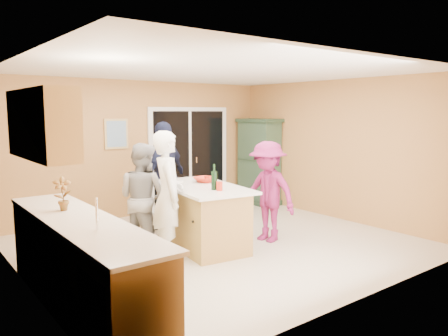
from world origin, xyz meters
TOP-DOWN VIEW (x-y plane):
  - floor at (0.00, 0.00)m, footprint 5.50×5.50m
  - ceiling at (0.00, 0.00)m, footprint 5.50×5.00m
  - wall_back at (0.00, 2.50)m, footprint 5.50×0.10m
  - wall_front at (0.00, -2.50)m, footprint 5.50×0.10m
  - wall_left at (-2.75, 0.00)m, footprint 0.10×5.00m
  - wall_right at (2.75, 0.00)m, footprint 0.10×5.00m
  - left_cabinet_run at (-2.45, -1.05)m, footprint 0.65×3.05m
  - upper_cabinets at (-2.58, -0.20)m, footprint 0.35×1.60m
  - sliding_door at (1.05, 2.46)m, footprint 1.90×0.07m
  - framed_picture at (-0.55, 2.48)m, footprint 0.46×0.04m
  - kitchen_island at (-0.28, 0.08)m, footprint 1.18×1.87m
  - green_hutch at (2.49, 1.90)m, footprint 0.53×1.01m
  - woman_white at (-0.96, -0.12)m, footprint 0.63×0.75m
  - woman_grey at (-1.08, 0.40)m, footprint 0.85×0.94m
  - woman_navy at (-0.18, 1.33)m, footprint 1.17×0.91m
  - woman_magenta at (0.70, -0.30)m, footprint 0.73×1.09m
  - serving_bowl at (-0.07, 0.30)m, footprint 0.39×0.39m
  - tulip_vase at (-2.45, -0.42)m, footprint 0.23×0.18m
  - tumbler_near at (-0.32, -0.42)m, footprint 0.11×0.11m
  - tumbler_far at (-0.09, 0.22)m, footprint 0.10×0.10m
  - wine_bottle at (-0.35, -0.32)m, footprint 0.08×0.08m
  - white_plate at (-0.37, 0.63)m, footprint 0.22×0.22m

SIDE VIEW (x-z plane):
  - floor at x=0.00m, z-range 0.00..0.00m
  - kitchen_island at x=-0.28m, z-range -0.03..0.90m
  - left_cabinet_run at x=-2.45m, z-range -0.16..1.08m
  - woman_magenta at x=0.70m, z-range 0.00..1.56m
  - woman_grey at x=-1.08m, z-range 0.00..1.57m
  - woman_white at x=-0.96m, z-range 0.00..1.76m
  - green_hutch at x=2.49m, z-range -0.02..1.83m
  - woman_navy at x=-0.18m, z-range 0.00..1.85m
  - white_plate at x=-0.37m, z-range 0.93..0.94m
  - serving_bowl at x=-0.07m, z-range 0.93..1.01m
  - tumbler_far at x=-0.09m, z-range 0.93..1.04m
  - tumbler_near at x=-0.32m, z-range 0.93..1.05m
  - sliding_door at x=1.05m, z-range 0.00..2.10m
  - wine_bottle at x=-0.35m, z-range 0.89..1.25m
  - tulip_vase at x=-2.45m, z-range 0.94..1.31m
  - wall_back at x=0.00m, z-range 0.00..2.60m
  - wall_front at x=0.00m, z-range 0.00..2.60m
  - wall_left at x=-2.75m, z-range 0.00..2.60m
  - wall_right at x=2.75m, z-range 0.00..2.60m
  - framed_picture at x=-0.55m, z-range 1.32..1.88m
  - upper_cabinets at x=-2.58m, z-range 1.50..2.25m
  - ceiling at x=0.00m, z-range 2.55..2.65m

